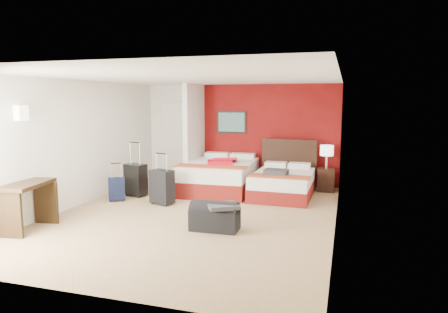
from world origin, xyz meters
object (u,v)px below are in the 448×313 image
at_px(suitcase_navy, 117,190).
at_px(desk, 28,207).
at_px(bed_left, 220,176).
at_px(duffel_bag, 215,218).
at_px(suitcase_charcoal, 162,188).
at_px(suitcase_black, 136,181).
at_px(table_lamp, 327,157).
at_px(nightstand, 326,180).
at_px(red_suitcase_open, 223,161).
at_px(bed_right, 283,185).

relative_size(suitcase_navy, desk, 0.49).
bearing_deg(bed_left, duffel_bag, -76.45).
xyz_separation_m(duffel_bag, desk, (-2.89, -0.89, 0.20)).
relative_size(bed_left, suitcase_charcoal, 3.26).
relative_size(suitcase_black, desk, 0.72).
distance_m(suitcase_black, suitcase_navy, 0.55).
xyz_separation_m(table_lamp, desk, (-4.47, -4.36, -0.41)).
bearing_deg(nightstand, table_lamp, 0.00).
bearing_deg(suitcase_navy, table_lamp, -2.21).
height_order(red_suitcase_open, duffel_bag, red_suitcase_open).
bearing_deg(duffel_bag, bed_left, 104.33).
xyz_separation_m(suitcase_charcoal, duffel_bag, (1.54, -1.26, -0.14)).
distance_m(table_lamp, suitcase_navy, 4.75).
height_order(nightstand, table_lamp, table_lamp).
relative_size(red_suitcase_open, suitcase_charcoal, 1.14).
xyz_separation_m(red_suitcase_open, suitcase_navy, (-1.86, -1.51, -0.47)).
bearing_deg(duffel_bag, suitcase_navy, 152.74).
bearing_deg(desk, table_lamp, 35.58).
distance_m(table_lamp, suitcase_charcoal, 3.86).
bearing_deg(red_suitcase_open, suitcase_black, -167.24).
bearing_deg(desk, suitcase_charcoal, 49.29).
xyz_separation_m(suitcase_black, suitcase_navy, (-0.17, -0.51, -0.11)).
bearing_deg(nightstand, red_suitcase_open, -165.45).
height_order(table_lamp, suitcase_black, table_lamp).
bearing_deg(nightstand, duffel_bag, -117.36).
relative_size(red_suitcase_open, suitcase_navy, 1.66).
relative_size(red_suitcase_open, nightstand, 1.43).
distance_m(suitcase_black, duffel_bag, 2.98).
bearing_deg(suitcase_navy, duffel_bag, -56.18).
relative_size(table_lamp, suitcase_navy, 1.17).
distance_m(suitcase_charcoal, duffel_bag, 2.00).
bearing_deg(suitcase_black, suitcase_charcoal, -14.66).
bearing_deg(desk, bed_left, 52.26).
distance_m(red_suitcase_open, suitcase_navy, 2.45).
bearing_deg(red_suitcase_open, nightstand, -0.49).
relative_size(bed_left, red_suitcase_open, 2.86).
height_order(duffel_bag, desk, desk).
bearing_deg(red_suitcase_open, table_lamp, -0.49).
height_order(bed_right, duffel_bag, bed_right).
bearing_deg(table_lamp, red_suitcase_open, -162.60).
xyz_separation_m(red_suitcase_open, suitcase_black, (-1.69, -1.00, -0.36)).
bearing_deg(bed_left, nightstand, 12.20).
relative_size(nightstand, desk, 0.57).
height_order(suitcase_black, desk, desk).
distance_m(bed_left, desk, 4.28).
distance_m(red_suitcase_open, desk, 4.26).
height_order(red_suitcase_open, suitcase_charcoal, red_suitcase_open).
xyz_separation_m(bed_right, table_lamp, (0.88, 0.82, 0.54)).
relative_size(bed_left, nightstand, 4.10).
relative_size(nightstand, duffel_bag, 0.69).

